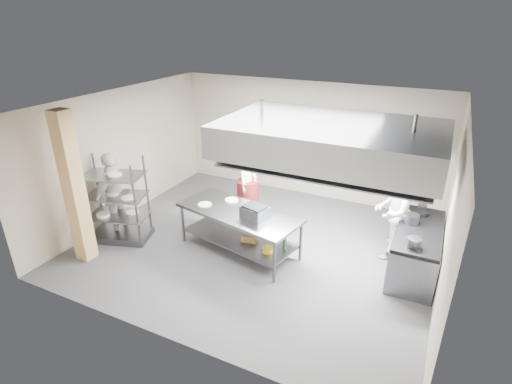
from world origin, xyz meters
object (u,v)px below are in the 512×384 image
at_px(cooking_range, 416,251).
at_px(stockpot, 412,219).
at_px(island, 239,231).
at_px(chef_plating, 115,194).
at_px(griddle, 255,212).
at_px(chef_line, 392,211).
at_px(chef_head, 247,185).
at_px(pass_rack, 117,200).

height_order(cooking_range, stockpot, stockpot).
relative_size(island, stockpot, 9.68).
bearing_deg(chef_plating, griddle, 96.18).
height_order(cooking_range, chef_plating, chef_plating).
relative_size(cooking_range, chef_line, 1.03).
relative_size(island, chef_head, 1.38).
bearing_deg(chef_head, pass_rack, 129.74).
bearing_deg(chef_line, cooking_range, 64.44).
xyz_separation_m(island, pass_rack, (-2.56, -0.68, 0.46)).
xyz_separation_m(cooking_range, griddle, (-2.92, -0.96, 0.61)).
distance_m(pass_rack, stockpot, 5.94).
height_order(cooking_range, griddle, griddle).
bearing_deg(island, cooking_range, 25.96).
bearing_deg(stockpot, griddle, -157.88).
distance_m(island, pass_rack, 2.68).
xyz_separation_m(chef_plating, stockpot, (5.90, 1.51, 0.05)).
distance_m(cooking_range, chef_head, 3.82).
bearing_deg(chef_plating, cooking_range, 101.57).
bearing_deg(chef_line, griddle, -54.68).
distance_m(cooking_range, chef_plating, 6.25).
bearing_deg(stockpot, pass_rack, -163.68).
bearing_deg(chef_plating, pass_rack, 50.75).
distance_m(chef_plating, stockpot, 6.09).
relative_size(chef_head, chef_line, 0.94).
xyz_separation_m(pass_rack, cooking_range, (5.88, 1.51, -0.49)).
bearing_deg(stockpot, island, -162.48).
height_order(chef_plating, griddle, chef_plating).
bearing_deg(island, chef_head, 121.62).
bearing_deg(pass_rack, chef_plating, 124.02).
distance_m(pass_rack, chef_plating, 0.26).
bearing_deg(pass_rack, cooking_range, -3.29).
bearing_deg(chef_head, stockpot, -96.40).
bearing_deg(griddle, cooking_range, 32.49).
relative_size(chef_head, stockpot, 6.99).
relative_size(cooking_range, stockpot, 7.64).
xyz_separation_m(island, griddle, (0.41, -0.12, 0.57)).
height_order(pass_rack, stockpot, pass_rack).
distance_m(island, stockpot, 3.34).
height_order(chef_head, griddle, chef_head).
distance_m(chef_line, griddle, 2.69).
bearing_deg(cooking_range, island, -165.85).
bearing_deg(island, griddle, -4.70).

